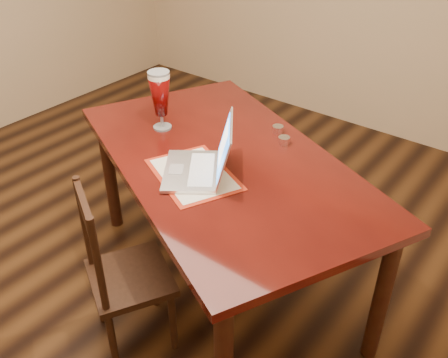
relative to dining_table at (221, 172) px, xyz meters
The scene contains 3 objects.
ground 0.92m from the dining_table, 159.73° to the right, with size 5.00×5.00×0.00m, color black.
dining_table is the anchor object (origin of this frame).
dining_chair 0.70m from the dining_table, 100.01° to the right, with size 0.52×0.51×0.91m.
Camera 1 is at (1.83, -1.49, 2.10)m, focal length 40.00 mm.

